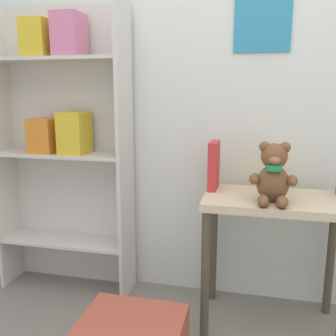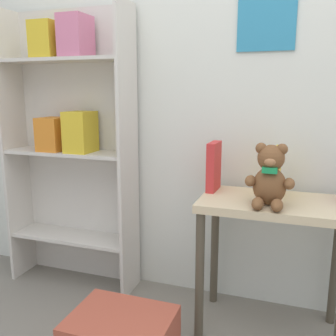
# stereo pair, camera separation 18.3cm
# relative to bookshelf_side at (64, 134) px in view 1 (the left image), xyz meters

# --- Properties ---
(wall_back) EXTENTS (4.80, 0.07, 2.50)m
(wall_back) POSITION_rel_bookshelf_side_xyz_m (1.04, 0.13, 0.38)
(wall_back) COLOR silver
(wall_back) RESTS_ON ground_plane
(bookshelf_side) EXTENTS (0.74, 0.23, 1.54)m
(bookshelf_side) POSITION_rel_bookshelf_side_xyz_m (0.00, 0.00, 0.00)
(bookshelf_side) COLOR beige
(bookshelf_side) RESTS_ON ground_plane
(display_table) EXTENTS (0.64, 0.38, 0.63)m
(display_table) POSITION_rel_bookshelf_side_xyz_m (1.11, -0.14, -0.36)
(display_table) COLOR beige
(display_table) RESTS_ON ground_plane
(teddy_bear) EXTENTS (0.20, 0.18, 0.26)m
(teddy_bear) POSITION_rel_bookshelf_side_xyz_m (1.09, -0.23, -0.12)
(teddy_bear) COLOR brown
(teddy_bear) RESTS_ON display_table
(book_standing_red) EXTENTS (0.04, 0.14, 0.23)m
(book_standing_red) POSITION_rel_bookshelf_side_xyz_m (0.82, -0.06, -0.12)
(book_standing_red) COLOR red
(book_standing_red) RESTS_ON display_table
(book_standing_yellow) EXTENTS (0.03, 0.14, 0.22)m
(book_standing_yellow) POSITION_rel_bookshelf_side_xyz_m (1.11, -0.04, -0.13)
(book_standing_yellow) COLOR gold
(book_standing_yellow) RESTS_ON display_table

